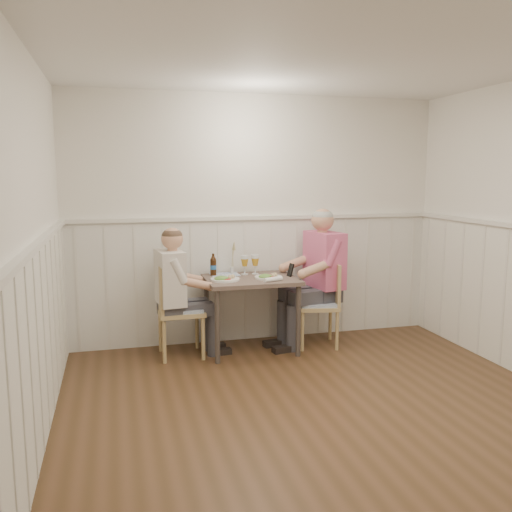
# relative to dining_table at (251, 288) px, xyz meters

# --- Properties ---
(ground_plane) EXTENTS (4.50, 4.50, 0.00)m
(ground_plane) POSITION_rel_dining_table_xyz_m (0.18, -1.84, -0.65)
(ground_plane) COLOR #48311B
(room_shell) EXTENTS (4.04, 4.54, 2.60)m
(room_shell) POSITION_rel_dining_table_xyz_m (0.18, -1.84, 0.87)
(room_shell) COLOR white
(room_shell) RESTS_ON ground
(wainscot) EXTENTS (4.00, 4.49, 1.34)m
(wainscot) POSITION_rel_dining_table_xyz_m (0.18, -1.15, 0.04)
(wainscot) COLOR silver
(wainscot) RESTS_ON ground
(dining_table) EXTENTS (0.90, 0.70, 0.75)m
(dining_table) POSITION_rel_dining_table_xyz_m (0.00, 0.00, 0.00)
(dining_table) COLOR brown
(dining_table) RESTS_ON ground
(chair_right) EXTENTS (0.49, 0.49, 0.88)m
(chair_right) POSITION_rel_dining_table_xyz_m (0.76, -0.03, -0.17)
(chair_right) COLOR tan
(chair_right) RESTS_ON ground
(chair_left) EXTENTS (0.44, 0.44, 0.92)m
(chair_left) POSITION_rel_dining_table_xyz_m (-0.76, 0.01, -0.15)
(chair_left) COLOR tan
(chair_left) RESTS_ON ground
(man_in_pink) EXTENTS (0.73, 0.52, 1.45)m
(man_in_pink) POSITION_rel_dining_table_xyz_m (0.76, 0.04, -0.04)
(man_in_pink) COLOR #3F3F47
(man_in_pink) RESTS_ON ground
(diner_cream) EXTENTS (0.63, 0.44, 1.30)m
(diner_cream) POSITION_rel_dining_table_xyz_m (-0.77, -0.02, -0.10)
(diner_cream) COLOR #3F3F47
(diner_cream) RESTS_ON ground
(plate_man) EXTENTS (0.28, 0.28, 0.07)m
(plate_man) POSITION_rel_dining_table_xyz_m (0.15, -0.07, 0.12)
(plate_man) COLOR white
(plate_man) RESTS_ON dining_table
(plate_diner) EXTENTS (0.29, 0.29, 0.07)m
(plate_diner) POSITION_rel_dining_table_xyz_m (-0.29, -0.07, 0.12)
(plate_diner) COLOR white
(plate_diner) RESTS_ON dining_table
(beer_glass_a) EXTENTS (0.08, 0.08, 0.20)m
(beer_glass_a) POSITION_rel_dining_table_xyz_m (0.09, 0.18, 0.24)
(beer_glass_a) COLOR silver
(beer_glass_a) RESTS_ON dining_table
(beer_glass_b) EXTENTS (0.08, 0.08, 0.20)m
(beer_glass_b) POSITION_rel_dining_table_xyz_m (-0.02, 0.19, 0.24)
(beer_glass_b) COLOR silver
(beer_glass_b) RESTS_ON dining_table
(beer_bottle) EXTENTS (0.06, 0.06, 0.23)m
(beer_bottle) POSITION_rel_dining_table_xyz_m (-0.34, 0.21, 0.20)
(beer_bottle) COLOR black
(beer_bottle) RESTS_ON dining_table
(rolled_napkin) EXTENTS (0.20, 0.11, 0.04)m
(rolled_napkin) POSITION_rel_dining_table_xyz_m (0.16, -0.24, 0.12)
(rolled_napkin) COLOR white
(rolled_napkin) RESTS_ON dining_table
(grass_vase) EXTENTS (0.04, 0.04, 0.35)m
(grass_vase) POSITION_rel_dining_table_xyz_m (-0.14, 0.26, 0.26)
(grass_vase) COLOR silver
(grass_vase) RESTS_ON dining_table
(gingham_mat) EXTENTS (0.29, 0.24, 0.01)m
(gingham_mat) POSITION_rel_dining_table_xyz_m (-0.22, 0.23, 0.10)
(gingham_mat) COLOR #5776AA
(gingham_mat) RESTS_ON dining_table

